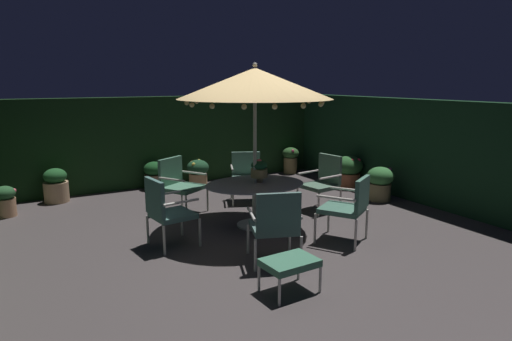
{
  "coord_description": "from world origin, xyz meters",
  "views": [
    {
      "loc": [
        -3.13,
        -5.81,
        2.32
      ],
      "look_at": [
        0.2,
        0.17,
        0.92
      ],
      "focal_mm": 31.06,
      "sensor_mm": 36.0,
      "label": 1
    }
  ],
  "objects_px": {
    "patio_chair_east": "(179,182)",
    "potted_plant_left_far": "(198,172)",
    "patio_dining_table": "(255,191)",
    "patio_chair_north": "(323,179)",
    "potted_plant_back_right": "(5,200)",
    "potted_plant_right_near": "(56,185)",
    "potted_plant_back_center": "(154,175)",
    "patio_chair_southwest": "(349,204)",
    "potted_plant_back_left": "(291,159)",
    "ottoman_footrest": "(290,264)",
    "patio_chair_south": "(275,223)",
    "patio_chair_northeast": "(247,173)",
    "patio_umbrella": "(255,84)",
    "potted_plant_right_far": "(380,182)",
    "patio_chair_southeast": "(166,208)",
    "potted_plant_front_corner": "(349,170)",
    "centerpiece_planter": "(259,169)"
  },
  "relations": [
    {
      "from": "patio_chair_north",
      "to": "potted_plant_back_right",
      "type": "bearing_deg",
      "value": 155.28
    },
    {
      "from": "patio_chair_northeast",
      "to": "potted_plant_back_left",
      "type": "xyz_separation_m",
      "value": [
        2.2,
        1.77,
        -0.18
      ]
    },
    {
      "from": "patio_chair_south",
      "to": "potted_plant_front_corner",
      "type": "xyz_separation_m",
      "value": [
        3.61,
        2.78,
        -0.18
      ]
    },
    {
      "from": "patio_dining_table",
      "to": "potted_plant_back_center",
      "type": "height_order",
      "value": "patio_dining_table"
    },
    {
      "from": "ottoman_footrest",
      "to": "potted_plant_back_left",
      "type": "height_order",
      "value": "potted_plant_back_left"
    },
    {
      "from": "patio_dining_table",
      "to": "patio_chair_northeast",
      "type": "bearing_deg",
      "value": 66.96
    },
    {
      "from": "centerpiece_planter",
      "to": "patio_chair_east",
      "type": "bearing_deg",
      "value": 125.33
    },
    {
      "from": "patio_chair_north",
      "to": "patio_chair_south",
      "type": "relative_size",
      "value": 1.01
    },
    {
      "from": "potted_plant_front_corner",
      "to": "potted_plant_back_center",
      "type": "height_order",
      "value": "potted_plant_front_corner"
    },
    {
      "from": "patio_umbrella",
      "to": "potted_plant_back_center",
      "type": "distance_m",
      "value": 3.85
    },
    {
      "from": "patio_chair_southwest",
      "to": "potted_plant_right_far",
      "type": "xyz_separation_m",
      "value": [
        2.08,
        1.48,
        -0.21
      ]
    },
    {
      "from": "patio_dining_table",
      "to": "ottoman_footrest",
      "type": "bearing_deg",
      "value": -109.53
    },
    {
      "from": "patio_chair_southwest",
      "to": "potted_plant_back_left",
      "type": "height_order",
      "value": "patio_chair_southwest"
    },
    {
      "from": "potted_plant_left_far",
      "to": "potted_plant_back_right",
      "type": "distance_m",
      "value": 3.75
    },
    {
      "from": "patio_chair_southwest",
      "to": "potted_plant_right_far",
      "type": "height_order",
      "value": "patio_chair_southwest"
    },
    {
      "from": "patio_umbrella",
      "to": "potted_plant_back_right",
      "type": "height_order",
      "value": "patio_umbrella"
    },
    {
      "from": "potted_plant_back_left",
      "to": "potted_plant_back_right",
      "type": "distance_m",
      "value": 6.36
    },
    {
      "from": "potted_plant_right_near",
      "to": "potted_plant_back_left",
      "type": "bearing_deg",
      "value": 0.55
    },
    {
      "from": "patio_chair_east",
      "to": "potted_plant_left_far",
      "type": "bearing_deg",
      "value": 58.13
    },
    {
      "from": "patio_chair_northeast",
      "to": "potted_plant_left_far",
      "type": "relative_size",
      "value": 1.55
    },
    {
      "from": "centerpiece_planter",
      "to": "patio_chair_southwest",
      "type": "height_order",
      "value": "centerpiece_planter"
    },
    {
      "from": "patio_dining_table",
      "to": "potted_plant_left_far",
      "type": "distance_m",
      "value": 2.97
    },
    {
      "from": "centerpiece_planter",
      "to": "patio_umbrella",
      "type": "bearing_deg",
      "value": -159.94
    },
    {
      "from": "potted_plant_back_left",
      "to": "potted_plant_right_near",
      "type": "relative_size",
      "value": 1.0
    },
    {
      "from": "patio_umbrella",
      "to": "centerpiece_planter",
      "type": "height_order",
      "value": "patio_umbrella"
    },
    {
      "from": "centerpiece_planter",
      "to": "potted_plant_right_far",
      "type": "bearing_deg",
      "value": 2.67
    },
    {
      "from": "patio_dining_table",
      "to": "patio_chair_east",
      "type": "bearing_deg",
      "value": 121.69
    },
    {
      "from": "potted_plant_right_near",
      "to": "potted_plant_right_far",
      "type": "distance_m",
      "value": 6.3
    },
    {
      "from": "patio_chair_south",
      "to": "potted_plant_back_right",
      "type": "xyz_separation_m",
      "value": [
        -3.01,
        4.01,
        -0.27
      ]
    },
    {
      "from": "patio_umbrella",
      "to": "potted_plant_back_left",
      "type": "distance_m",
      "value": 4.65
    },
    {
      "from": "patio_chair_east",
      "to": "patio_chair_south",
      "type": "distance_m",
      "value": 2.8
    },
    {
      "from": "patio_chair_southeast",
      "to": "potted_plant_right_far",
      "type": "height_order",
      "value": "patio_chair_southeast"
    },
    {
      "from": "potted_plant_back_right",
      "to": "patio_chair_southeast",
      "type": "bearing_deg",
      "value": -54.11
    },
    {
      "from": "patio_dining_table",
      "to": "potted_plant_front_corner",
      "type": "height_order",
      "value": "patio_dining_table"
    },
    {
      "from": "patio_chair_northeast",
      "to": "potted_plant_front_corner",
      "type": "bearing_deg",
      "value": -2.47
    },
    {
      "from": "potted_plant_back_center",
      "to": "potted_plant_right_near",
      "type": "bearing_deg",
      "value": -177.02
    },
    {
      "from": "potted_plant_back_left",
      "to": "patio_chair_southwest",
      "type": "bearing_deg",
      "value": -113.77
    },
    {
      "from": "centerpiece_planter",
      "to": "potted_plant_back_center",
      "type": "bearing_deg",
      "value": 103.86
    },
    {
      "from": "patio_dining_table",
      "to": "potted_plant_back_left",
      "type": "bearing_deg",
      "value": 48.7
    },
    {
      "from": "potted_plant_left_far",
      "to": "potted_plant_right_near",
      "type": "bearing_deg",
      "value": 176.35
    },
    {
      "from": "ottoman_footrest",
      "to": "potted_plant_left_far",
      "type": "xyz_separation_m",
      "value": [
        0.98,
        5.15,
        -0.0
      ]
    },
    {
      "from": "patio_chair_north",
      "to": "ottoman_footrest",
      "type": "bearing_deg",
      "value": -133.88
    },
    {
      "from": "patio_chair_southeast",
      "to": "potted_plant_front_corner",
      "type": "height_order",
      "value": "patio_chair_southeast"
    },
    {
      "from": "patio_chair_southeast",
      "to": "potted_plant_left_far",
      "type": "height_order",
      "value": "patio_chair_southeast"
    },
    {
      "from": "patio_chair_north",
      "to": "patio_chair_northeast",
      "type": "xyz_separation_m",
      "value": [
        -0.93,
        1.21,
        -0.01
      ]
    },
    {
      "from": "potted_plant_right_near",
      "to": "patio_chair_northeast",
      "type": "bearing_deg",
      "value": -27.66
    },
    {
      "from": "patio_dining_table",
      "to": "patio_chair_north",
      "type": "xyz_separation_m",
      "value": [
        1.54,
        0.21,
        -0.03
      ]
    },
    {
      "from": "potted_plant_right_near",
      "to": "potted_plant_back_center",
      "type": "relative_size",
      "value": 1.1
    },
    {
      "from": "potted_plant_back_right",
      "to": "patio_umbrella",
      "type": "bearing_deg",
      "value": -35.81
    },
    {
      "from": "potted_plant_left_far",
      "to": "potted_plant_back_center",
      "type": "distance_m",
      "value": 0.94
    }
  ]
}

